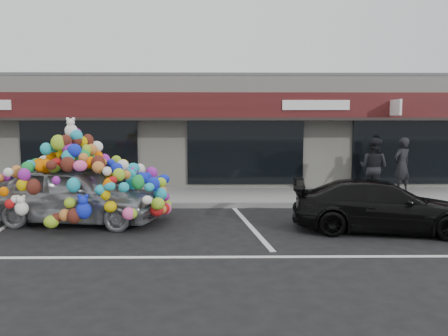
{
  "coord_description": "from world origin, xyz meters",
  "views": [
    {
      "loc": [
        2.04,
        -10.32,
        2.54
      ],
      "look_at": [
        2.18,
        1.4,
        1.31
      ],
      "focal_mm": 35.0,
      "sensor_mm": 36.0,
      "label": 1
    }
  ],
  "objects_px": {
    "toy_car": "(75,188)",
    "pedestrian_c": "(376,168)",
    "pedestrian_b": "(374,168)",
    "black_sedan": "(381,206)",
    "pedestrian_a": "(402,166)"
  },
  "relations": [
    {
      "from": "toy_car",
      "to": "pedestrian_c",
      "type": "bearing_deg",
      "value": -58.37
    },
    {
      "from": "pedestrian_b",
      "to": "pedestrian_c",
      "type": "distance_m",
      "value": 1.1
    },
    {
      "from": "pedestrian_b",
      "to": "black_sedan",
      "type": "bearing_deg",
      "value": 117.05
    },
    {
      "from": "toy_car",
      "to": "black_sedan",
      "type": "height_order",
      "value": "toy_car"
    },
    {
      "from": "pedestrian_b",
      "to": "pedestrian_a",
      "type": "bearing_deg",
      "value": -106.61
    },
    {
      "from": "black_sedan",
      "to": "pedestrian_c",
      "type": "distance_m",
      "value": 5.09
    },
    {
      "from": "black_sedan",
      "to": "pedestrian_b",
      "type": "distance_m",
      "value": 4.02
    },
    {
      "from": "toy_car",
      "to": "pedestrian_a",
      "type": "height_order",
      "value": "toy_car"
    },
    {
      "from": "toy_car",
      "to": "black_sedan",
      "type": "bearing_deg",
      "value": -88.83
    },
    {
      "from": "toy_car",
      "to": "pedestrian_c",
      "type": "distance_m",
      "value": 9.82
    },
    {
      "from": "black_sedan",
      "to": "pedestrian_a",
      "type": "relative_size",
      "value": 2.17
    },
    {
      "from": "black_sedan",
      "to": "pedestrian_b",
      "type": "height_order",
      "value": "pedestrian_b"
    },
    {
      "from": "toy_car",
      "to": "pedestrian_b",
      "type": "distance_m",
      "value": 9.06
    },
    {
      "from": "pedestrian_a",
      "to": "pedestrian_b",
      "type": "distance_m",
      "value": 1.36
    },
    {
      "from": "toy_car",
      "to": "pedestrian_b",
      "type": "bearing_deg",
      "value": -63.13
    }
  ]
}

